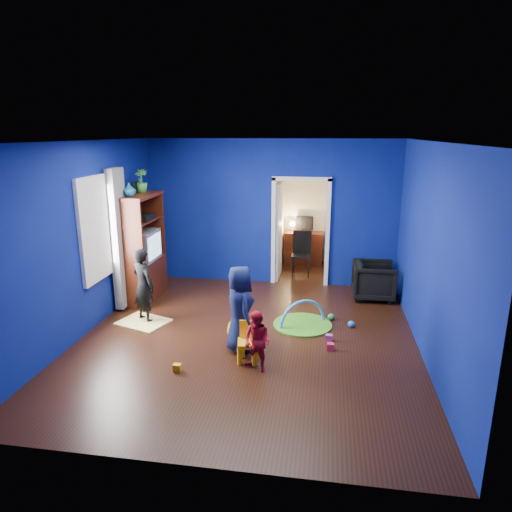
% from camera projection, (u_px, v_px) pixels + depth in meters
% --- Properties ---
extents(floor, '(5.00, 5.50, 0.01)m').
position_uv_depth(floor, '(247.00, 339.00, 6.88)').
color(floor, black).
rests_on(floor, ground).
extents(ceiling, '(5.00, 5.50, 0.01)m').
position_uv_depth(ceiling, '(246.00, 141.00, 6.12)').
color(ceiling, white).
rests_on(ceiling, wall_back).
extents(wall_back, '(5.00, 0.02, 2.90)m').
position_uv_depth(wall_back, '(271.00, 213.00, 9.12)').
color(wall_back, navy).
rests_on(wall_back, floor).
extents(wall_front, '(5.00, 0.02, 2.90)m').
position_uv_depth(wall_front, '(190.00, 323.00, 3.88)').
color(wall_front, navy).
rests_on(wall_front, floor).
extents(wall_left, '(0.02, 5.50, 2.90)m').
position_uv_depth(wall_left, '(84.00, 240.00, 6.88)').
color(wall_left, navy).
rests_on(wall_left, floor).
extents(wall_right, '(0.02, 5.50, 2.90)m').
position_uv_depth(wall_right, '(430.00, 253.00, 6.12)').
color(wall_right, navy).
rests_on(wall_right, floor).
extents(alcove, '(1.00, 1.75, 2.50)m').
position_uv_depth(alcove, '(303.00, 216.00, 9.92)').
color(alcove, silver).
rests_on(alcove, floor).
extents(armchair, '(0.77, 0.75, 0.69)m').
position_uv_depth(armchair, '(374.00, 281.00, 8.48)').
color(armchair, black).
rests_on(armchair, floor).
extents(child_black, '(0.54, 0.48, 1.23)m').
position_uv_depth(child_black, '(143.00, 285.00, 7.39)').
color(child_black, black).
rests_on(child_black, floor).
extents(child_navy, '(0.65, 0.73, 1.25)m').
position_uv_depth(child_navy, '(240.00, 309.00, 6.38)').
color(child_navy, '#0F1339').
rests_on(child_navy, floor).
extents(toddler_red, '(0.49, 0.46, 0.81)m').
position_uv_depth(toddler_red, '(257.00, 341.00, 5.90)').
color(toddler_red, '#B31713').
rests_on(toddler_red, floor).
extents(vase, '(0.23, 0.23, 0.23)m').
position_uv_depth(vase, '(129.00, 190.00, 7.72)').
color(vase, '#0D5A6B').
rests_on(vase, tv_armoire).
extents(potted_plant, '(0.25, 0.25, 0.42)m').
position_uv_depth(potted_plant, '(141.00, 181.00, 8.19)').
color(potted_plant, '#30832F').
rests_on(potted_plant, tv_armoire).
extents(tv_armoire, '(0.58, 1.14, 1.96)m').
position_uv_depth(tv_armoire, '(141.00, 248.00, 8.30)').
color(tv_armoire, '#3D0F0A').
rests_on(tv_armoire, floor).
extents(crt_tv, '(0.46, 0.70, 0.54)m').
position_uv_depth(crt_tv, '(143.00, 246.00, 8.28)').
color(crt_tv, silver).
rests_on(crt_tv, tv_armoire).
extents(yellow_blanket, '(0.90, 0.81, 0.03)m').
position_uv_depth(yellow_blanket, '(143.00, 322.00, 7.45)').
color(yellow_blanket, '#F2E07A').
rests_on(yellow_blanket, floor).
extents(hopper_ball, '(0.38, 0.38, 0.38)m').
position_uv_depth(hopper_ball, '(240.00, 330.00, 6.74)').
color(hopper_ball, yellow).
rests_on(hopper_ball, floor).
extents(kid_chair, '(0.32, 0.32, 0.50)m').
position_uv_depth(kid_chair, '(248.00, 345.00, 6.15)').
color(kid_chair, yellow).
rests_on(kid_chair, floor).
extents(play_mat, '(0.94, 0.94, 0.03)m').
position_uv_depth(play_mat, '(302.00, 324.00, 7.37)').
color(play_mat, green).
rests_on(play_mat, floor).
extents(toy_arch, '(0.73, 0.51, 0.84)m').
position_uv_depth(toy_arch, '(302.00, 324.00, 7.37)').
color(toy_arch, '#3F8CD8').
rests_on(toy_arch, floor).
extents(window_left, '(0.03, 0.95, 1.55)m').
position_uv_depth(window_left, '(96.00, 228.00, 7.18)').
color(window_left, white).
rests_on(window_left, wall_left).
extents(curtain, '(0.14, 0.42, 2.40)m').
position_uv_depth(curtain, '(119.00, 239.00, 7.77)').
color(curtain, slate).
rests_on(curtain, floor).
extents(doorway, '(1.16, 0.10, 2.10)m').
position_uv_depth(doorway, '(300.00, 234.00, 9.14)').
color(doorway, white).
rests_on(doorway, floor).
extents(study_desk, '(0.88, 0.44, 0.75)m').
position_uv_depth(study_desk, '(304.00, 248.00, 10.75)').
color(study_desk, '#3D140A').
rests_on(study_desk, floor).
extents(desk_monitor, '(0.40, 0.05, 0.32)m').
position_uv_depth(desk_monitor, '(305.00, 223.00, 10.71)').
color(desk_monitor, black).
rests_on(desk_monitor, study_desk).
extents(desk_lamp, '(0.14, 0.14, 0.14)m').
position_uv_depth(desk_lamp, '(292.00, 224.00, 10.70)').
color(desk_lamp, '#FFD88C').
rests_on(desk_lamp, study_desk).
extents(folding_chair, '(0.40, 0.40, 0.92)m').
position_uv_depth(folding_chair, '(301.00, 255.00, 9.82)').
color(folding_chair, black).
rests_on(folding_chair, floor).
extents(book_shelf, '(0.88, 0.24, 0.04)m').
position_uv_depth(book_shelf, '(306.00, 177.00, 10.42)').
color(book_shelf, white).
rests_on(book_shelf, study_desk).
extents(toy_0, '(0.10, 0.08, 0.10)m').
position_uv_depth(toy_0, '(330.00, 347.00, 6.53)').
color(toy_0, '#DB2443').
rests_on(toy_0, floor).
extents(toy_1, '(0.11, 0.11, 0.11)m').
position_uv_depth(toy_1, '(351.00, 324.00, 7.29)').
color(toy_1, blue).
rests_on(toy_1, floor).
extents(toy_2, '(0.10, 0.08, 0.10)m').
position_uv_depth(toy_2, '(177.00, 368.00, 5.95)').
color(toy_2, '#FFA20D').
rests_on(toy_2, floor).
extents(toy_3, '(0.11, 0.11, 0.11)m').
position_uv_depth(toy_3, '(331.00, 317.00, 7.57)').
color(toy_3, green).
rests_on(toy_3, floor).
extents(toy_4, '(0.10, 0.08, 0.10)m').
position_uv_depth(toy_4, '(329.00, 338.00, 6.81)').
color(toy_4, '#C1488E').
rests_on(toy_4, floor).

